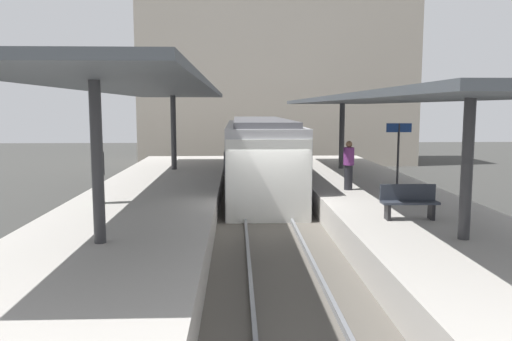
# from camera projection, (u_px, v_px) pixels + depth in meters

# --- Properties ---
(ground_plane) EXTENTS (80.00, 80.00, 0.00)m
(ground_plane) POSITION_uv_depth(u_px,v_px,m) (269.00, 231.00, 15.58)
(ground_plane) COLOR #383835
(platform_left) EXTENTS (4.40, 28.00, 1.00)m
(platform_left) POSITION_uv_depth(u_px,v_px,m) (144.00, 216.00, 15.37)
(platform_left) COLOR #ADA8A0
(platform_left) RESTS_ON ground_plane
(platform_right) EXTENTS (4.40, 28.00, 1.00)m
(platform_right) POSITION_uv_depth(u_px,v_px,m) (392.00, 214.00, 15.66)
(platform_right) COLOR #ADA8A0
(platform_right) RESTS_ON ground_plane
(track_ballast) EXTENTS (3.20, 28.00, 0.20)m
(track_ballast) POSITION_uv_depth(u_px,v_px,m) (269.00, 228.00, 15.56)
(track_ballast) COLOR #59544C
(track_ballast) RESTS_ON ground_plane
(rail_near_side) EXTENTS (0.08, 28.00, 0.14)m
(rail_near_side) POSITION_uv_depth(u_px,v_px,m) (246.00, 223.00, 15.51)
(rail_near_side) COLOR slate
(rail_near_side) RESTS_ON track_ballast
(rail_far_side) EXTENTS (0.08, 28.00, 0.14)m
(rail_far_side) POSITION_uv_depth(u_px,v_px,m) (293.00, 222.00, 15.57)
(rail_far_side) COLOR slate
(rail_far_side) RESTS_ON track_ballast
(commuter_train) EXTENTS (2.78, 11.81, 3.10)m
(commuter_train) POSITION_uv_depth(u_px,v_px,m) (260.00, 156.00, 21.41)
(commuter_train) COLOR #ADADB2
(commuter_train) RESTS_ON track_ballast
(canopy_left) EXTENTS (4.18, 21.00, 3.46)m
(canopy_left) POSITION_uv_depth(u_px,v_px,m) (149.00, 90.00, 16.29)
(canopy_left) COLOR #333335
(canopy_left) RESTS_ON platform_left
(canopy_right) EXTENTS (4.18, 21.00, 3.12)m
(canopy_right) POSITION_uv_depth(u_px,v_px,m) (382.00, 100.00, 16.62)
(canopy_right) COLOR #333335
(canopy_right) RESTS_ON platform_right
(platform_bench) EXTENTS (1.40, 0.41, 0.86)m
(platform_bench) POSITION_uv_depth(u_px,v_px,m) (409.00, 201.00, 12.61)
(platform_bench) COLOR black
(platform_bench) RESTS_ON platform_right
(platform_sign) EXTENTS (0.90, 0.08, 2.21)m
(platform_sign) POSITION_uv_depth(u_px,v_px,m) (399.00, 140.00, 18.15)
(platform_sign) COLOR #262628
(platform_sign) RESTS_ON platform_right
(passenger_near_bench) EXTENTS (0.36, 0.36, 1.71)m
(passenger_near_bench) POSITION_uv_depth(u_px,v_px,m) (98.00, 173.00, 14.64)
(passenger_near_bench) COLOR #386B3D
(passenger_near_bench) RESTS_ON platform_left
(passenger_mid_platform) EXTENTS (0.36, 0.36, 1.65)m
(passenger_mid_platform) POSITION_uv_depth(u_px,v_px,m) (349.00, 165.00, 17.10)
(passenger_mid_platform) COLOR #232328
(passenger_mid_platform) RESTS_ON platform_right
(station_building_backdrop) EXTENTS (18.00, 6.00, 11.00)m
(station_building_backdrop) POSITION_uv_depth(u_px,v_px,m) (276.00, 82.00, 34.80)
(station_building_backdrop) COLOR #A89E8E
(station_building_backdrop) RESTS_ON ground_plane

